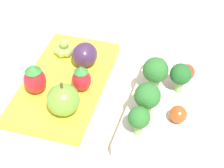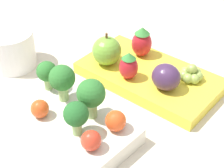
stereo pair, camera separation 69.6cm
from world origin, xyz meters
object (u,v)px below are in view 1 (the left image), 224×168
object	(u,v)px
strawberry_0	(35,79)
strawberry_1	(81,79)
broccoli_floret_3	(147,97)
cherry_tomato_0	(187,72)
broccoli_floret_0	(181,75)
bento_box_fruit	(66,82)
cherry_tomato_2	(178,114)
cherry_tomato_1	(158,66)
bento_box_savoury	(163,110)
broccoli_floret_1	(139,118)
broccoli_floret_2	(155,71)
apple	(63,100)
grape_cluster	(64,49)
plum	(85,55)

from	to	relation	value
strawberry_0	strawberry_1	distance (m)	0.07
broccoli_floret_3	cherry_tomato_0	world-z (taller)	broccoli_floret_3
broccoli_floret_0	bento_box_fruit	bearing A→B (deg)	-79.91
cherry_tomato_0	cherry_tomato_2	xyz separation A→B (m)	(0.09, 0.01, -0.00)
cherry_tomato_1	bento_box_savoury	bearing A→B (deg)	23.24
broccoli_floret_1	strawberry_0	xyz separation A→B (m)	(-0.03, -0.17, -0.01)
bento_box_savoury	broccoli_floret_2	xyz separation A→B (m)	(-0.02, -0.02, 0.05)
apple	cherry_tomato_1	bearing A→B (deg)	140.19
broccoli_floret_2	grape_cluster	world-z (taller)	broccoli_floret_2
broccoli_floret_0	cherry_tomato_1	distance (m)	0.05
bento_box_savoury	cherry_tomato_0	size ratio (longest dim) A/B	7.67
broccoli_floret_1	broccoli_floret_3	world-z (taller)	broccoli_floret_3
broccoli_floret_0	apple	world-z (taller)	same
broccoli_floret_2	strawberry_1	distance (m)	0.11
broccoli_floret_0	broccoli_floret_3	bearing A→B (deg)	-25.01
bento_box_fruit	broccoli_floret_2	bearing A→B (deg)	97.96
cherry_tomato_0	broccoli_floret_1	bearing A→B (deg)	-14.68
broccoli_floret_1	grape_cluster	distance (m)	0.21
bento_box_savoury	plum	xyz separation A→B (m)	(-0.05, -0.14, 0.03)
cherry_tomato_0	cherry_tomato_1	size ratio (longest dim) A/B	0.94
cherry_tomato_0	strawberry_1	size ratio (longest dim) A/B	0.56
bento_box_savoury	broccoli_floret_3	xyz separation A→B (m)	(0.03, -0.02, 0.05)
bento_box_fruit	apple	world-z (taller)	apple
plum	apple	bearing A→B (deg)	8.61
bento_box_savoury	cherry_tomato_1	xyz separation A→B (m)	(-0.06, -0.03, 0.03)
strawberry_1	broccoli_floret_1	bearing A→B (deg)	62.61
plum	grape_cluster	world-z (taller)	plum
broccoli_floret_0	strawberry_0	xyz separation A→B (m)	(0.07, -0.20, -0.01)
broccoli_floret_1	broccoli_floret_2	world-z (taller)	broccoli_floret_2
apple	strawberry_1	bearing A→B (deg)	175.72
cherry_tomato_1	bento_box_fruit	bearing A→B (deg)	-66.44
broccoli_floret_1	grape_cluster	bearing A→B (deg)	-126.00
broccoli_floret_0	grape_cluster	bearing A→B (deg)	-97.28
bento_box_savoury	broccoli_floret_3	world-z (taller)	broccoli_floret_3
bento_box_fruit	broccoli_floret_3	bearing A→B (deg)	76.80
bento_box_savoury	cherry_tomato_1	size ratio (longest dim) A/B	7.18
cherry_tomato_1	strawberry_1	bearing A→B (deg)	-54.14
cherry_tomato_1	plum	distance (m)	0.12
bento_box_fruit	broccoli_floret_0	distance (m)	0.18
strawberry_1	plum	world-z (taller)	strawberry_1
strawberry_0	strawberry_1	world-z (taller)	strawberry_0
apple	strawberry_1	distance (m)	0.05
bento_box_savoury	strawberry_1	bearing A→B (deg)	-86.46
broccoli_floret_0	cherry_tomato_0	distance (m)	0.04
strawberry_1	bento_box_savoury	bearing A→B (deg)	93.54
strawberry_0	plum	xyz separation A→B (m)	(-0.08, 0.04, -0.01)
strawberry_0	plum	distance (m)	0.09
strawberry_1	cherry_tomato_1	bearing A→B (deg)	125.86
bento_box_savoury	strawberry_1	xyz separation A→B (m)	(0.01, -0.12, 0.03)
cherry_tomato_0	strawberry_0	xyz separation A→B (m)	(0.10, -0.20, 0.01)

